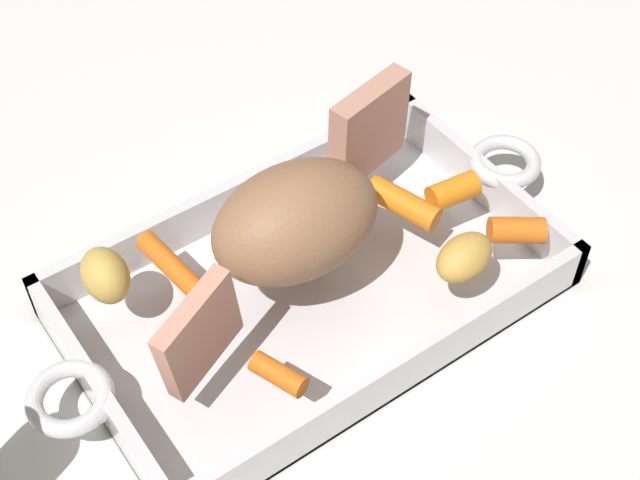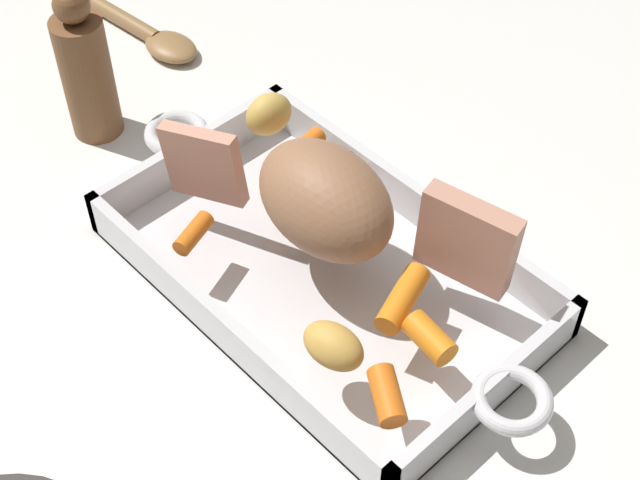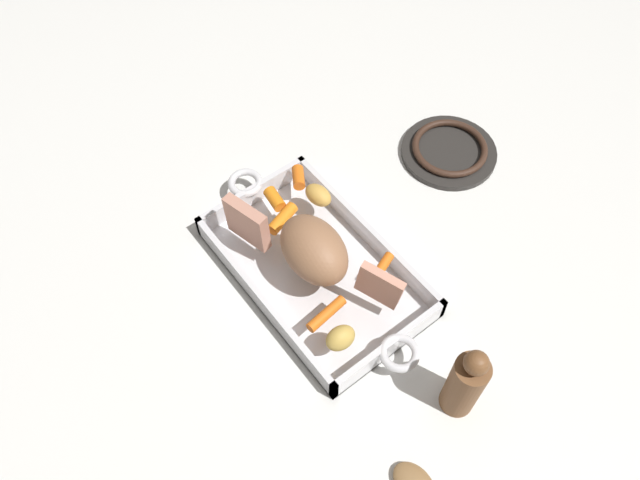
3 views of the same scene
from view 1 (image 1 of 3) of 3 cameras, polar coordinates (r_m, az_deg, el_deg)
name	(u,v)px [view 1 (image 1 of 3)]	position (r m, az deg, el deg)	size (l,w,h in m)	color
ground_plane	(311,298)	(0.75, -0.55, -3.57)	(2.33, 2.33, 0.00)	silver
roasting_dish	(311,287)	(0.73, -0.56, -2.88)	(0.46, 0.23, 0.05)	silver
pork_roast	(296,221)	(0.68, -1.50, 1.15)	(0.13, 0.09, 0.09)	#956646
roast_slice_outer	(199,334)	(0.63, -7.43, -5.72)	(0.01, 0.07, 0.07)	tan
roast_slice_thick	(369,129)	(0.76, 2.99, 6.80)	(0.02, 0.08, 0.08)	tan
baby_carrot_center_right	(173,267)	(0.71, -9.00, -1.63)	(0.02, 0.02, 0.07)	orange
baby_carrot_center_left	(453,191)	(0.75, 8.14, 2.97)	(0.02, 0.02, 0.04)	orange
baby_carrot_northeast	(278,374)	(0.64, -2.56, -8.20)	(0.02, 0.02, 0.04)	orange
baby_carrot_long	(403,203)	(0.74, 5.10, 2.28)	(0.02, 0.02, 0.06)	orange
baby_carrot_short	(517,230)	(0.73, 11.94, 0.59)	(0.02, 0.02, 0.04)	orange
potato_golden_small	(464,257)	(0.70, 8.81, -1.05)	(0.05, 0.03, 0.03)	gold
potato_whole	(105,275)	(0.69, -12.99, -2.12)	(0.05, 0.03, 0.04)	gold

